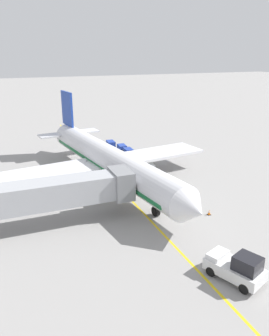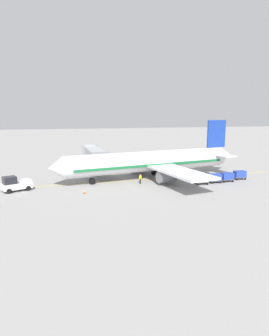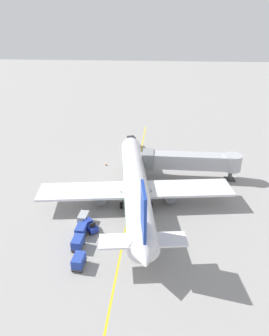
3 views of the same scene
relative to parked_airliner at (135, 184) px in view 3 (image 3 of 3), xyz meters
The scene contains 12 objects.
ground_plane 3.30m from the parked_airliner, 149.22° to the right, with size 400.00×400.00×0.00m, color gray.
gate_lead_in_line 3.30m from the parked_airliner, 149.22° to the right, with size 0.24×80.00×0.01m, color gold.
parked_airliner is the anchor object (origin of this frame).
jet_bridge 13.16m from the parked_airliner, 44.86° to the left, with size 17.77×3.50×4.98m.
pushback_tractor 23.65m from the parked_airliner, 96.92° to the left, with size 3.70×4.91×2.40m.
baggage_tug_lead 10.10m from the parked_airliner, 124.75° to the right, with size 2.54×2.68×1.62m.
baggage_cart_front 9.75m from the parked_airliner, 136.30° to the right, with size 1.39×2.93×1.58m.
baggage_cart_second_in_train 11.62m from the parked_airliner, 124.60° to the right, with size 1.39×2.93×1.58m.
baggage_cart_third_in_train 13.66m from the parked_airliner, 117.77° to the right, with size 1.39×2.93×1.58m.
baggage_cart_tail_end 16.24m from the parked_airliner, 109.29° to the right, with size 1.39×2.93×1.58m.
ground_crew_wing_walker 5.36m from the parked_airliner, 136.98° to the left, with size 0.50×0.64×1.69m.
safety_cone_nose_left 15.36m from the parked_airliner, 118.37° to the left, with size 0.36×0.36×0.59m.
Camera 3 is at (4.56, -41.82, 26.24)m, focal length 32.83 mm.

